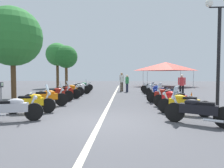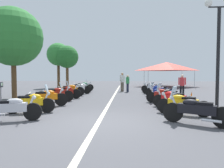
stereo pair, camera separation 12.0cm
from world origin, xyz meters
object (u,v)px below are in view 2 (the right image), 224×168
object	(u,v)px
motorcycle_right_row_4	(163,93)
bystander_2	(182,84)
motorcycle_right_row_5	(159,91)
bystander_1	(128,82)
motorcycle_left_row_4	(66,92)
bystander_0	(122,80)
motorcycle_right_row_0	(196,110)
traffic_cone_1	(191,97)
motorcycle_left_row_3	(55,94)
motorcycle_left_row_2	(46,97)
motorcycle_right_row_6	(154,89)
motorcycle_left_row_0	(10,109)
motorcycle_left_row_5	(70,90)
motorcycle_right_row_7	(151,88)
motorcycle_left_row_6	(78,88)
motorcycle_right_row_1	(182,104)
motorcycle_left_row_1	(31,102)
motorcycle_left_row_7	(81,87)
motorcycle_right_row_2	(173,99)
parking_meter	(1,91)
motorcycle_right_row_3	(164,95)
event_tent	(167,66)
roadside_tree_0	(67,57)
roadside_tree_1	(13,37)
street_lamp_twin_globe	(219,35)
motorcycle_left_row_8	(83,86)

from	to	relation	value
motorcycle_right_row_4	bystander_2	distance (m)	2.73
motorcycle_right_row_5	bystander_1	world-z (taller)	bystander_1
motorcycle_left_row_4	bystander_0	bearing A→B (deg)	47.12
motorcycle_right_row_0	traffic_cone_1	xyz separation A→B (m)	(5.22, -1.53, -0.18)
motorcycle_left_row_3	bystander_1	world-z (taller)	bystander_1
motorcycle_left_row_2	motorcycle_right_row_6	bearing A→B (deg)	24.68
motorcycle_left_row_0	motorcycle_left_row_2	world-z (taller)	motorcycle_left_row_2
motorcycle_right_row_0	motorcycle_left_row_5	bearing A→B (deg)	-21.23
motorcycle_right_row_7	traffic_cone_1	size ratio (longest dim) A/B	2.87
motorcycle_right_row_0	motorcycle_right_row_6	bearing A→B (deg)	-59.96
motorcycle_left_row_6	motorcycle_right_row_1	distance (m)	10.14
motorcycle_left_row_1	bystander_0	xyz separation A→B (m)	(10.79, -3.56, 0.57)
motorcycle_left_row_7	bystander_0	xyz separation A→B (m)	(1.16, -3.67, 0.58)
motorcycle_right_row_1	motorcycle_right_row_2	size ratio (longest dim) A/B	1.05
motorcycle_left_row_0	motorcycle_right_row_6	xyz separation A→B (m)	(9.65, -6.15, 0.01)
motorcycle_left_row_4	traffic_cone_1	distance (m)	7.82
motorcycle_right_row_1	parking_meter	distance (m)	7.55
motorcycle_right_row_1	bystander_0	size ratio (longest dim) A/B	1.10
parking_meter	bystander_2	size ratio (longest dim) A/B	0.81
motorcycle_right_row_1	motorcycle_right_row_0	bearing A→B (deg)	117.31
motorcycle_right_row_7	parking_meter	bearing A→B (deg)	83.00
motorcycle_right_row_3	event_tent	world-z (taller)	event_tent
motorcycle_right_row_6	roadside_tree_0	xyz separation A→B (m)	(6.64, 9.07, 3.14)
bystander_1	roadside_tree_1	bearing A→B (deg)	12.55
motorcycle_right_row_5	bystander_1	distance (m)	4.44
motorcycle_left_row_2	roadside_tree_0	xyz separation A→B (m)	(13.11, 2.87, 3.13)
bystander_0	motorcycle_right_row_7	bearing A→B (deg)	33.72
motorcycle_left_row_0	motorcycle_left_row_2	xyz separation A→B (m)	(3.19, 0.04, 0.02)
motorcycle_right_row_4	event_tent	xyz separation A→B (m)	(13.75, -2.96, 2.20)
motorcycle_right_row_4	motorcycle_left_row_7	bearing A→B (deg)	-5.55
motorcycle_right_row_1	motorcycle_left_row_1	bearing A→B (deg)	28.84
motorcycle_left_row_6	motorcycle_right_row_2	distance (m)	8.95
parking_meter	bystander_2	world-z (taller)	bystander_2
motorcycle_right_row_0	bystander_0	world-z (taller)	bystander_0
motorcycle_right_row_6	motorcycle_right_row_4	bearing A→B (deg)	124.96
motorcycle_right_row_2	bystander_0	xyz separation A→B (m)	(9.15, 2.60, 0.57)
street_lamp_twin_globe	roadside_tree_0	size ratio (longest dim) A/B	0.97
motorcycle_left_row_1	motorcycle_left_row_3	size ratio (longest dim) A/B	0.95
motorcycle_right_row_2	motorcycle_left_row_6	bearing A→B (deg)	-13.88
motorcycle_left_row_6	roadside_tree_1	distance (m)	6.07
motorcycle_left_row_0	roadside_tree_0	bearing A→B (deg)	80.86
motorcycle_left_row_2	motorcycle_right_row_1	xyz separation A→B (m)	(-1.61, -6.24, -0.02)
street_lamp_twin_globe	parking_meter	xyz separation A→B (m)	(-0.86, 9.22, -2.40)
motorcycle_left_row_8	motorcycle_right_row_1	bearing A→B (deg)	-78.10
motorcycle_left_row_2	motorcycle_left_row_4	xyz separation A→B (m)	(3.16, -0.01, -0.02)
motorcycle_left_row_1	motorcycle_right_row_6	world-z (taller)	motorcycle_left_row_1
motorcycle_left_row_0	motorcycle_left_row_5	world-z (taller)	motorcycle_left_row_5
motorcycle_right_row_6	parking_meter	size ratio (longest dim) A/B	1.40
motorcycle_left_row_3	motorcycle_right_row_7	world-z (taller)	motorcycle_left_row_3
motorcycle_right_row_4	motorcycle_right_row_7	distance (m)	5.02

